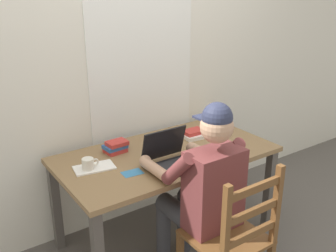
{
  "coord_description": "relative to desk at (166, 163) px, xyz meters",
  "views": [
    {
      "loc": [
        -1.42,
        -2.08,
        1.86
      ],
      "look_at": [
        -0.02,
        -0.05,
        0.94
      ],
      "focal_mm": 41.32,
      "sensor_mm": 36.0,
      "label": 1
    }
  ],
  "objects": [
    {
      "name": "coffee_mug_white",
      "position": [
        -0.57,
        0.05,
        0.13
      ],
      "size": [
        0.11,
        0.08,
        0.09
      ],
      "color": "silver",
      "rests_on": "desk"
    },
    {
      "name": "laptop",
      "position": [
        -0.09,
        -0.18,
        0.14
      ],
      "size": [
        0.33,
        0.29,
        0.23
      ],
      "color": "black",
      "rests_on": "desk"
    },
    {
      "name": "coffee_mug_dark",
      "position": [
        0.01,
        0.13,
        0.13
      ],
      "size": [
        0.11,
        0.08,
        0.09
      ],
      "color": "#2D384C",
      "rests_on": "desk"
    },
    {
      "name": "desk",
      "position": [
        0.0,
        0.0,
        0.0
      ],
      "size": [
        1.54,
        0.82,
        0.72
      ],
      "color": "olive",
      "rests_on": "ground"
    },
    {
      "name": "paper_pile_near_laptop",
      "position": [
        -0.53,
        0.06,
        0.09
      ],
      "size": [
        0.28,
        0.19,
        0.01
      ],
      "primitive_type": "cube",
      "rotation": [
        0.0,
        0.0,
        -0.16
      ],
      "color": "white",
      "rests_on": "desk"
    },
    {
      "name": "wooden_chair",
      "position": [
        -0.06,
        -0.76,
        -0.17
      ],
      "size": [
        0.42,
        0.42,
        0.95
      ],
      "color": "brown",
      "rests_on": "ground"
    },
    {
      "name": "landscape_photo_print",
      "position": [
        -0.36,
        -0.14,
        0.09
      ],
      "size": [
        0.14,
        0.1,
        0.0
      ],
      "primitive_type": "cube",
      "rotation": [
        0.0,
        0.0,
        -0.08
      ],
      "color": "teal",
      "rests_on": "desk"
    },
    {
      "name": "book_stack_side",
      "position": [
        -0.29,
        0.21,
        0.13
      ],
      "size": [
        0.17,
        0.13,
        0.09
      ],
      "color": "#BC332D",
      "rests_on": "desk"
    },
    {
      "name": "ground_plane",
      "position": [
        0.0,
        0.0,
        -0.64
      ],
      "size": [
        8.0,
        8.0,
        0.0
      ],
      "primitive_type": "plane",
      "color": "#56514C"
    },
    {
      "name": "computer_mouse",
      "position": [
        0.15,
        -0.25,
        0.1
      ],
      "size": [
        0.06,
        0.1,
        0.03
      ],
      "primitive_type": "ellipsoid",
      "color": "black",
      "rests_on": "desk"
    },
    {
      "name": "book_stack_main",
      "position": [
        0.34,
        0.12,
        0.11
      ],
      "size": [
        0.18,
        0.16,
        0.06
      ],
      "color": "white",
      "rests_on": "desk"
    },
    {
      "name": "back_wall",
      "position": [
        0.0,
        0.49,
        0.66
      ],
      "size": [
        6.0,
        0.08,
        2.6
      ],
      "color": "silver",
      "rests_on": "ground"
    },
    {
      "name": "seated_person",
      "position": [
        -0.06,
        -0.48,
        0.05
      ],
      "size": [
        0.5,
        0.6,
        1.25
      ],
      "color": "brown",
      "rests_on": "ground"
    }
  ]
}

